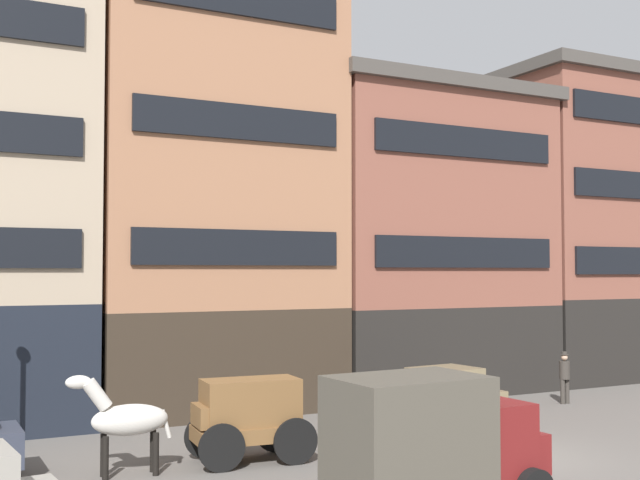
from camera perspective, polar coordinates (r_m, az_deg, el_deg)
The scene contains 9 objects.
ground_plane at distance 20.50m, azimuth 13.37°, elevation -15.15°, with size 120.00×120.00×0.00m, color #605B56.
building_center_left at distance 27.25m, azimuth -8.16°, elevation 4.58°, with size 8.49×6.46×15.58m.
building_center_right at distance 31.01m, azimuth 7.27°, elevation 0.17°, with size 9.66×6.46×11.74m.
building_far_right at distance 36.14m, azimuth 17.81°, elevation 1.13°, with size 7.02×6.46×13.26m.
cargo_wagon at distance 19.33m, azimuth -5.25°, elevation -12.52°, with size 3.01×1.72×1.98m.
draft_horse at distance 18.44m, azimuth -14.01°, elevation -12.56°, with size 2.35×0.73×2.30m.
delivery_truck_far at distance 15.42m, azimuth 8.26°, elevation -14.08°, with size 4.43×2.31×2.62m.
sedan_dark at distance 22.85m, azimuth 8.89°, elevation -11.51°, with size 3.84×2.15×1.83m.
pedestrian_officer at distance 28.72m, azimuth 17.42°, elevation -9.39°, with size 0.38×0.38×1.79m.
Camera 1 is at (-12.89, -15.26, 4.57)m, focal length 43.86 mm.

